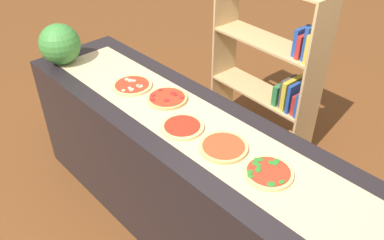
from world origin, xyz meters
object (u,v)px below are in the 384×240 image
at_px(pizza_mushroom_0, 132,85).
at_px(pizza_spinach_4, 268,172).
at_px(pizza_pepperoni_1, 167,98).
at_px(pizza_plain_2, 182,127).
at_px(pizza_plain_3, 223,147).
at_px(bookshelf, 275,77).
at_px(watermelon, 60,44).

height_order(pizza_mushroom_0, pizza_spinach_4, same).
relative_size(pizza_mushroom_0, pizza_pepperoni_1, 1.05).
relative_size(pizza_pepperoni_1, pizza_plain_2, 1.01).
distance_m(pizza_plain_3, bookshelf, 1.33).
bearing_deg(pizza_plain_3, pizza_pepperoni_1, 170.71).
bearing_deg(pizza_plain_3, bookshelf, 113.83).
bearing_deg(watermelon, pizza_pepperoni_1, 13.65).
height_order(pizza_pepperoni_1, watermelon, watermelon).
distance_m(pizza_pepperoni_1, pizza_spinach_4, 0.83).
relative_size(pizza_pepperoni_1, watermelon, 0.86).
bearing_deg(pizza_spinach_4, pizza_pepperoni_1, 174.84).
bearing_deg(pizza_pepperoni_1, pizza_spinach_4, -5.16).
bearing_deg(pizza_plain_3, pizza_mushroom_0, 177.99).
bearing_deg(pizza_plain_2, bookshelf, 101.47).
distance_m(pizza_spinach_4, watermelon, 1.73).
xyz_separation_m(pizza_plain_2, bookshelf, (-0.25, 1.23, -0.26)).
height_order(pizza_mushroom_0, watermelon, watermelon).
xyz_separation_m(pizza_mushroom_0, pizza_pepperoni_1, (0.28, 0.06, 0.00)).
relative_size(pizza_plain_2, pizza_plain_3, 0.95).
bearing_deg(watermelon, pizza_plain_3, 4.98).
relative_size(pizza_plain_3, watermelon, 0.89).
bearing_deg(pizza_plain_2, watermelon, -175.59).
bearing_deg(pizza_spinach_4, bookshelf, 124.29).
height_order(pizza_pepperoni_1, pizza_plain_3, pizza_pepperoni_1).
distance_m(pizza_pepperoni_1, watermelon, 0.93).
height_order(pizza_mushroom_0, pizza_pepperoni_1, pizza_pepperoni_1).
relative_size(pizza_plain_3, bookshelf, 0.18).
relative_size(pizza_plain_2, watermelon, 0.85).
relative_size(pizza_mushroom_0, pizza_spinach_4, 1.08).
relative_size(pizza_pepperoni_1, pizza_spinach_4, 1.03).
relative_size(pizza_spinach_4, watermelon, 0.84).
distance_m(pizza_plain_2, pizza_spinach_4, 0.55).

